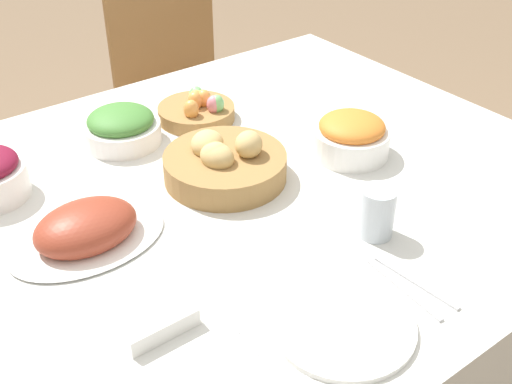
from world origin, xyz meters
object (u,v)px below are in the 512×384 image
drinking_cup (377,212)px  butter_dish (155,320)px  green_salad_bowl (121,127)px  chair_far_right (183,93)px  fork (273,368)px  spoon (415,282)px  dinner_plate (343,325)px  ham_platter (86,229)px  egg_basket (198,110)px  knife (404,289)px  carrot_bowl (351,136)px  bread_basket (224,163)px

drinking_cup → butter_dish: bearing=175.4°
green_salad_bowl → drinking_cup: (0.22, -0.60, 0.01)m
chair_far_right → fork: bearing=-116.7°
green_salad_bowl → spoon: size_ratio=1.04×
dinner_plate → drinking_cup: drinking_cup is taller
chair_far_right → ham_platter: 1.20m
chair_far_right → butter_dish: bearing=-123.4°
chair_far_right → drinking_cup: size_ratio=9.96×
dinner_plate → fork: 0.14m
egg_basket → knife: size_ratio=1.09×
chair_far_right → spoon: (-0.35, -1.35, 0.25)m
egg_basket → drinking_cup: 0.60m
dinner_plate → knife: (0.14, -0.00, -0.00)m
carrot_bowl → knife: (-0.24, -0.38, -0.04)m
ham_platter → dinner_plate: 0.50m
bread_basket → egg_basket: 0.28m
bread_basket → chair_far_right: bearing=64.5°
chair_far_right → knife: size_ratio=5.66×
dinner_plate → fork: dinner_plate is taller
chair_far_right → ham_platter: size_ratio=3.29×
chair_far_right → butter_dish: 1.42m
egg_basket → fork: egg_basket is taller
chair_far_right → dinner_plate: 1.47m
egg_basket → bread_basket: bearing=-111.1°
carrot_bowl → knife: bearing=-122.5°
spoon → butter_dish: size_ratio=1.45×
green_salad_bowl → dinner_plate: green_salad_bowl is taller
bread_basket → ham_platter: size_ratio=0.88×
ham_platter → fork: ham_platter is taller
fork → spoon: bearing=4.4°
bread_basket → fork: (-0.24, -0.47, -0.03)m
chair_far_right → drinking_cup: 1.28m
ham_platter → knife: size_ratio=1.72×
bread_basket → fork: 0.53m
butter_dish → green_salad_bowl: bearing=67.5°
bread_basket → spoon: size_ratio=1.50×
bread_basket → butter_dish: (-0.34, -0.30, -0.02)m
ham_platter → carrot_bowl: size_ratio=1.72×
green_salad_bowl → butter_dish: size_ratio=1.50×
ham_platter → dinner_plate: size_ratio=1.29×
ham_platter → knife: (0.37, -0.45, -0.02)m
ham_platter → dinner_plate: (0.23, -0.45, -0.02)m
ham_platter → carrot_bowl: carrot_bowl is taller
chair_far_right → green_salad_bowl: size_ratio=5.45×
bread_basket → spoon: (0.07, -0.47, -0.03)m
fork → butter_dish: (-0.10, 0.18, 0.01)m
butter_dish → carrot_bowl: bearing=18.5°
carrot_bowl → fork: bearing=-143.8°
green_salad_bowl → knife: size_ratio=1.04×
dinner_plate → knife: 0.14m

